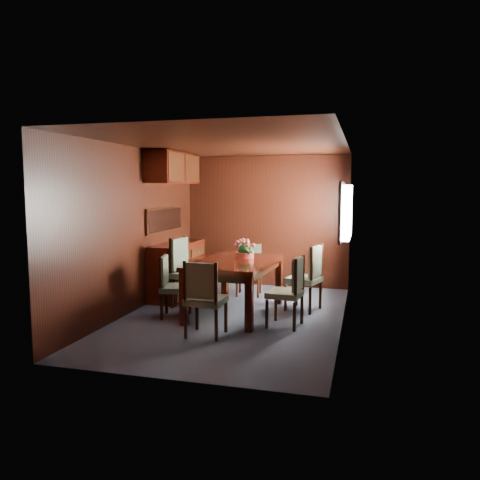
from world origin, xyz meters
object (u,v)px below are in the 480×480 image
(chair_left_near, at_px, (171,283))
(chair_head, at_px, (204,295))
(chair_right_near, at_px, (290,288))
(sideboard, at_px, (178,270))
(dining_table, at_px, (235,268))
(flower_centerpiece, at_px, (245,248))

(chair_left_near, relative_size, chair_head, 0.93)
(chair_right_near, bearing_deg, chair_left_near, 95.41)
(sideboard, relative_size, chair_right_near, 1.51)
(chair_right_near, bearing_deg, dining_table, 70.32)
(chair_left_near, xyz_separation_m, chair_head, (0.75, -0.74, 0.04))
(chair_left_near, bearing_deg, flower_centerpiece, 113.78)
(chair_left_near, xyz_separation_m, flower_centerpiece, (0.89, 0.67, 0.43))
(flower_centerpiece, bearing_deg, dining_table, -102.81)
(dining_table, relative_size, chair_left_near, 1.97)
(chair_left_near, height_order, chair_right_near, chair_right_near)
(dining_table, xyz_separation_m, chair_left_near, (-0.83, -0.39, -0.18))
(sideboard, distance_m, dining_table, 1.50)
(chair_right_near, distance_m, chair_head, 1.17)
(sideboard, height_order, flower_centerpiece, flower_centerpiece)
(sideboard, xyz_separation_m, flower_centerpiece, (1.30, -0.55, 0.47))
(chair_head, bearing_deg, chair_right_near, 37.95)
(sideboard, relative_size, chair_head, 1.48)
(chair_left_near, bearing_deg, sideboard, -174.55)
(dining_table, bearing_deg, flower_centerpiece, 80.98)
(sideboard, bearing_deg, flower_centerpiece, -22.77)
(chair_left_near, bearing_deg, dining_table, 102.03)
(chair_right_near, distance_m, flower_centerpiece, 1.14)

